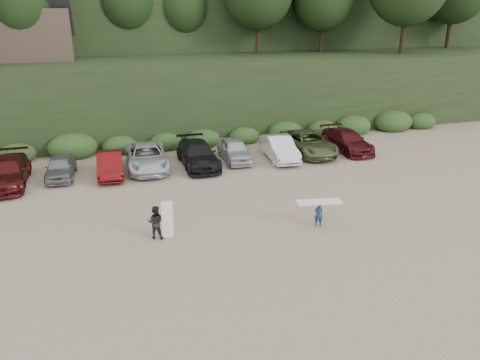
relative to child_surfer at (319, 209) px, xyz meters
name	(u,v)px	position (x,y,z in m)	size (l,w,h in m)	color
ground	(251,226)	(-3.12, 0.95, -0.89)	(120.00, 120.00, 0.00)	tan
parked_cars	(138,159)	(-7.53, 11.01, -0.11)	(34.17, 6.42, 1.65)	#99999D
child_surfer	(319,209)	(0.00, 0.00, 0.00)	(2.25, 0.95, 1.31)	navy
adult_surfer	(157,222)	(-7.69, 1.03, -0.08)	(1.26, 0.86, 1.89)	black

